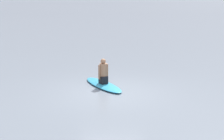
# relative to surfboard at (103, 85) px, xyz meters

# --- Properties ---
(ground_plane) EXTENTS (400.00, 400.00, 0.00)m
(ground_plane) POSITION_rel_surfboard_xyz_m (-0.83, -0.41, -0.06)
(ground_plane) COLOR gray
(surfboard) EXTENTS (2.55, 2.19, 0.12)m
(surfboard) POSITION_rel_surfboard_xyz_m (0.00, 0.00, 0.00)
(surfboard) COLOR #339EC6
(surfboard) RESTS_ON ground
(person_paddler) EXTENTS (0.44, 0.43, 1.03)m
(person_paddler) POSITION_rel_surfboard_xyz_m (-0.00, 0.00, 0.53)
(person_paddler) COLOR black
(person_paddler) RESTS_ON surfboard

